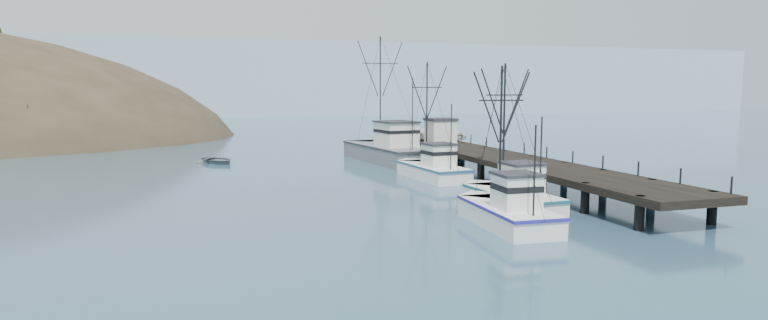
# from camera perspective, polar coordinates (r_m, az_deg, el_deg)

# --- Properties ---
(ground) EXTENTS (400.00, 400.00, 0.00)m
(ground) POSITION_cam_1_polar(r_m,az_deg,el_deg) (34.70, 4.01, -6.55)
(ground) COLOR #2F5069
(ground) RESTS_ON ground
(pier) EXTENTS (6.00, 44.00, 2.00)m
(pier) POSITION_cam_1_polar(r_m,az_deg,el_deg) (54.63, 11.62, -0.02)
(pier) COLOR black
(pier) RESTS_ON ground
(distant_ridge) EXTENTS (360.00, 40.00, 26.00)m
(distant_ridge) POSITION_cam_1_polar(r_m,az_deg,el_deg) (202.84, -11.04, 4.31)
(distant_ridge) COLOR #9EB2C6
(distant_ridge) RESTS_ON ground
(distant_ridge_far) EXTENTS (180.00, 25.00, 18.00)m
(distant_ridge_far) POSITION_cam_1_polar(r_m,az_deg,el_deg) (218.35, -24.68, 3.99)
(distant_ridge_far) COLOR silver
(distant_ridge_far) RESTS_ON ground
(moored_sailboats) EXTENTS (21.45, 17.66, 6.35)m
(moored_sailboats) POSITION_cam_1_polar(r_m,az_deg,el_deg) (92.62, -30.98, 1.02)
(moored_sailboats) COLOR white
(moored_sailboats) RESTS_ON ground
(trawler_near) EXTENTS (3.59, 9.73, 10.07)m
(trawler_near) POSITION_cam_1_polar(r_m,az_deg,el_deg) (41.02, 11.86, -3.45)
(trawler_near) COLOR white
(trawler_near) RESTS_ON ground
(trawler_mid) EXTENTS (3.61, 9.55, 9.70)m
(trawler_mid) POSITION_cam_1_polar(r_m,az_deg,el_deg) (36.05, 11.48, -4.83)
(trawler_mid) COLOR white
(trawler_mid) RESTS_ON ground
(trawler_far) EXTENTS (4.12, 10.52, 10.83)m
(trawler_far) POSITION_cam_1_polar(r_m,az_deg,el_deg) (54.24, 4.51, -0.87)
(trawler_far) COLOR white
(trawler_far) RESTS_ON ground
(work_vessel) EXTENTS (7.14, 17.48, 14.29)m
(work_vessel) POSITION_cam_1_polar(r_m,az_deg,el_deg) (67.10, 0.26, 0.95)
(work_vessel) COLOR slate
(work_vessel) RESTS_ON ground
(pier_shed) EXTENTS (3.00, 3.20, 2.80)m
(pier_shed) POSITION_cam_1_polar(r_m,az_deg,el_deg) (67.66, 5.40, 2.83)
(pier_shed) COLOR silver
(pier_shed) RESTS_ON pier
(pickup_truck) EXTENTS (5.96, 3.04, 1.61)m
(pickup_truck) POSITION_cam_1_polar(r_m,az_deg,el_deg) (70.81, 5.62, 2.50)
(pickup_truck) COLOR white
(pickup_truck) RESTS_ON pier
(motorboat) EXTENTS (5.36, 5.98, 1.02)m
(motorboat) POSITION_cam_1_polar(r_m,az_deg,el_deg) (67.65, -15.54, -0.30)
(motorboat) COLOR slate
(motorboat) RESTS_ON ground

